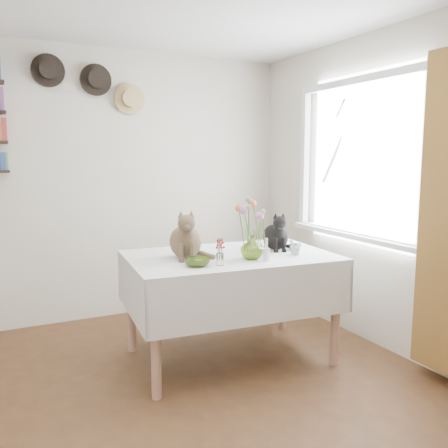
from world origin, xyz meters
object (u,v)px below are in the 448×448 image
black_cat (275,230)px  flower_vase (252,247)px  dining_table (230,281)px  tabby_cat (185,233)px

black_cat → flower_vase: bearing=-129.1°
dining_table → flower_vase: 0.36m
dining_table → flower_vase: flower_vase is taller
dining_table → black_cat: size_ratio=5.17×
flower_vase → black_cat: bearing=34.5°
black_cat → dining_table: bearing=-159.2°
dining_table → black_cat: bearing=4.4°
dining_table → tabby_cat: size_ratio=4.35×
tabby_cat → flower_vase: bearing=-14.6°
black_cat → flower_vase: black_cat is taller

